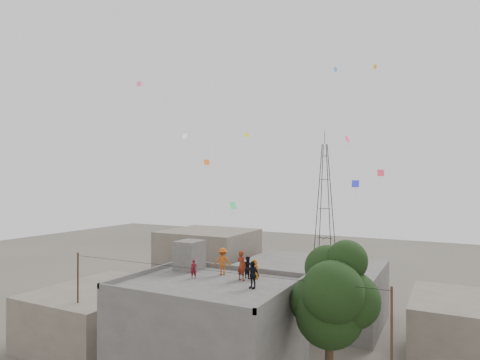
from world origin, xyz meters
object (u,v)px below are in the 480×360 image
object	(u,v)px
person_red_adult	(242,265)
tree	(333,297)
transmission_tower	(325,202)
person_dark_adult	(253,275)
stair_head_box	(189,255)

from	to	relation	value
person_red_adult	tree	bearing A→B (deg)	-173.32
transmission_tower	person_dark_adult	world-z (taller)	transmission_tower
person_red_adult	stair_head_box	bearing A→B (deg)	3.77
stair_head_box	person_dark_adult	world-z (taller)	stair_head_box
stair_head_box	person_dark_adult	size ratio (longest dim) A/B	1.28
stair_head_box	tree	distance (m)	10.80
stair_head_box	transmission_tower	xyz separation A→B (m)	(-0.80, 37.40, 1.97)
transmission_tower	person_dark_adult	size ratio (longest dim) A/B	12.77
stair_head_box	person_red_adult	bearing A→B (deg)	-12.37
stair_head_box	person_red_adult	size ratio (longest dim) A/B	1.10
person_red_adult	transmission_tower	bearing A→B (deg)	-65.84
tree	transmission_tower	bearing A→B (deg)	106.09
stair_head_box	transmission_tower	world-z (taller)	transmission_tower
person_dark_adult	person_red_adult	bearing A→B (deg)	148.50
stair_head_box	person_red_adult	xyz separation A→B (m)	(4.61, -1.01, -0.09)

